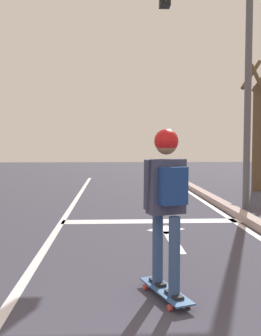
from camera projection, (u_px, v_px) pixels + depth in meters
lane_line_center at (59, 227)px, 7.25m from camera, size 0.12×20.00×0.01m
lane_line_curbside at (240, 225)px, 7.41m from camera, size 0.12×20.00×0.01m
stop_bar at (152, 221)px, 7.77m from camera, size 3.54×0.40×0.01m
lane_arrow_stem at (173, 241)px, 6.18m from camera, size 0.16×1.40×0.01m
lane_arrow_head at (166, 230)px, 7.03m from camera, size 0.71×0.71×0.01m
curb_strip at (253, 221)px, 7.41m from camera, size 0.24×24.00×0.14m
skateboard at (165, 291)px, 3.93m from camera, size 0.47×0.85×0.09m
skater at (167, 190)px, 3.85m from camera, size 0.43×0.60×1.60m
traffic_signal_mast at (215, 46)px, 9.09m from camera, size 4.01×0.34×5.69m
roadside_tree at (258, 132)px, 12.63m from camera, size 1.20×1.04×4.28m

